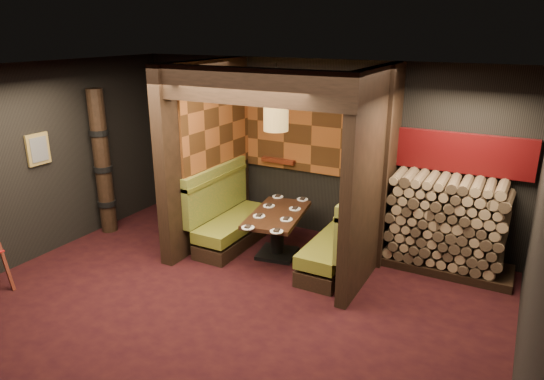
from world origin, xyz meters
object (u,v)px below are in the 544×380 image
Objects in this scene: booth_bench_right at (342,243)px; pendant_lamp at (276,115)px; totem_column at (102,163)px; firewood_stack at (452,225)px; dining_table at (277,227)px; booth_bench_left at (229,219)px.

pendant_lamp is at bearing -174.43° from booth_bench_right.
firewood_stack is at bearing 13.19° from totem_column.
pendant_lamp is at bearing -161.30° from firewood_stack.
dining_table is at bearing -177.26° from booth_bench_right.
booth_bench_left is 1.00× the size of booth_bench_right.
booth_bench_right is at bearing 7.86° from totem_column.
firewood_stack is at bearing 17.60° from dining_table.
totem_column reaches higher than firewood_stack.
firewood_stack reaches higher than booth_bench_right.
dining_table is 2.48m from firewood_stack.
totem_column is (-2.98, -0.45, -0.97)m from pendant_lamp.
pendant_lamp reaches higher than totem_column.
booth_bench_right is at bearing 5.57° from pendant_lamp.
totem_column is at bearing -172.14° from booth_bench_right.
pendant_lamp is at bearing 8.63° from totem_column.
booth_bench_right is 2.03m from pendant_lamp.
booth_bench_left is 0.67× the size of totem_column.
pendant_lamp is at bearing -90.00° from dining_table.
pendant_lamp is (-0.00, -0.05, 1.70)m from dining_table.
firewood_stack is (2.36, 0.75, 0.22)m from dining_table.
dining_table is (0.89, -0.05, 0.06)m from booth_bench_left.
firewood_stack is at bearing 18.70° from pendant_lamp.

